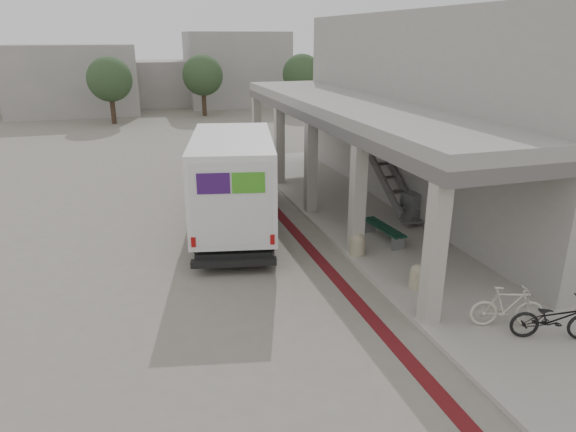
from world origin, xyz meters
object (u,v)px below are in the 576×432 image
object	(u,v)px
fedex_truck	(233,178)
bench	(384,230)
bicycle_black	(554,319)
bicycle_cream	(507,307)
utility_cabinet	(411,208)

from	to	relation	value
fedex_truck	bench	xyz separation A→B (m)	(4.15, -2.81, -1.30)
bench	bicycle_black	distance (m)	6.09
bicycle_cream	fedex_truck	bearing A→B (deg)	47.13
fedex_truck	bicycle_cream	bearing A→B (deg)	-49.80
bench	utility_cabinet	distance (m)	2.10
fedex_truck	bench	world-z (taller)	fedex_truck
utility_cabinet	bicycle_cream	xyz separation A→B (m)	(-1.43, -6.62, -0.03)
fedex_truck	bicycle_black	size ratio (longest dim) A/B	4.50
fedex_truck	bicycle_black	bearing A→B (deg)	-48.56
bench	bicycle_cream	size ratio (longest dim) A/B	1.23
bench	bicycle_black	xyz separation A→B (m)	(0.86, -6.03, 0.14)
bench	bicycle_cream	bearing A→B (deg)	-92.35
utility_cabinet	bicycle_black	bearing A→B (deg)	-109.07
bench	bicycle_cream	distance (m)	5.35
fedex_truck	utility_cabinet	xyz separation A→B (m)	(5.82, -1.54, -1.12)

